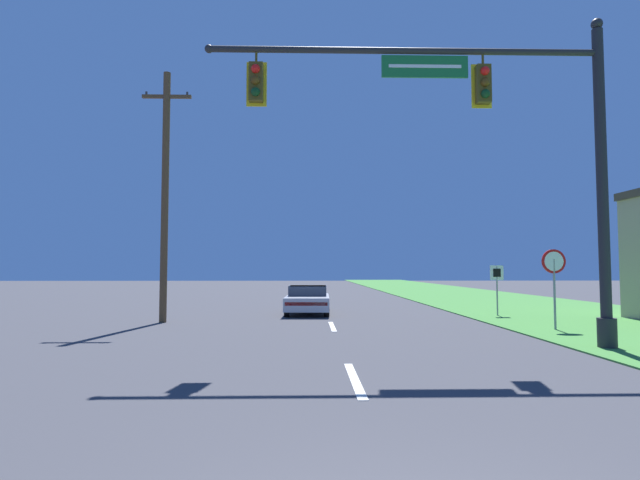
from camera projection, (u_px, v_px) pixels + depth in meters
grass_verge_right at (480, 298)px, 32.85m from camera, size 10.00×110.00×0.04m
road_center_line at (324, 308)px, 24.62m from camera, size 0.16×34.80×0.01m
signal_mast at (505, 143)px, 12.21m from camera, size 9.97×0.47×8.14m
car_ahead at (308, 300)px, 21.59m from camera, size 1.95×4.29×1.19m
stop_sign at (554, 271)px, 15.66m from camera, size 0.76×0.07×2.50m
route_sign_post at (497, 279)px, 20.39m from camera, size 0.55×0.06×2.03m
utility_pole_near at (165, 192)px, 18.20m from camera, size 1.80×0.26×9.19m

